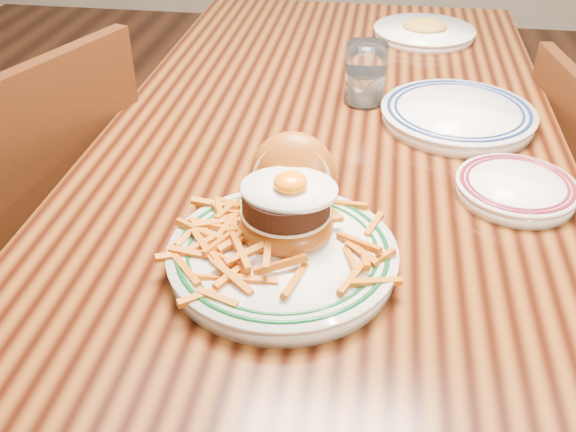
# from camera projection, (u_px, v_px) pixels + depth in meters

# --- Properties ---
(floor) EXTENTS (6.00, 6.00, 0.00)m
(floor) POSITION_uv_depth(u_px,v_px,m) (321.00, 391.00, 1.64)
(floor) COLOR black
(floor) RESTS_ON ground
(table) EXTENTS (0.85, 1.60, 0.75)m
(table) POSITION_uv_depth(u_px,v_px,m) (331.00, 168.00, 1.26)
(table) COLOR black
(table) RESTS_ON floor
(chair_left) EXTENTS (0.54, 0.54, 0.91)m
(chair_left) POSITION_uv_depth(u_px,v_px,m) (41.00, 240.00, 1.36)
(chair_left) COLOR #3A1A0C
(chair_left) RESTS_ON floor
(main_plate) EXTENTS (0.31, 0.32, 0.15)m
(main_plate) POSITION_uv_depth(u_px,v_px,m) (284.00, 234.00, 0.86)
(main_plate) COLOR white
(main_plate) RESTS_ON table
(side_plate) EXTENTS (0.19, 0.19, 0.03)m
(side_plate) POSITION_uv_depth(u_px,v_px,m) (516.00, 188.00, 1.00)
(side_plate) COLOR white
(side_plate) RESTS_ON table
(rear_plate) EXTENTS (0.29, 0.29, 0.03)m
(rear_plate) POSITION_uv_depth(u_px,v_px,m) (458.00, 114.00, 1.22)
(rear_plate) COLOR white
(rear_plate) RESTS_ON table
(water_glass) EXTENTS (0.08, 0.08, 0.12)m
(water_glass) POSITION_uv_depth(u_px,v_px,m) (365.00, 77.00, 1.27)
(water_glass) COLOR white
(water_glass) RESTS_ON table
(far_plate) EXTENTS (0.25, 0.25, 0.05)m
(far_plate) POSITION_uv_depth(u_px,v_px,m) (424.00, 32.00, 1.61)
(far_plate) COLOR white
(far_plate) RESTS_ON table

